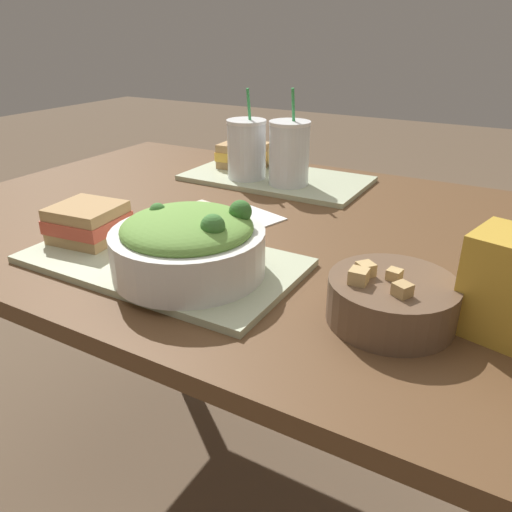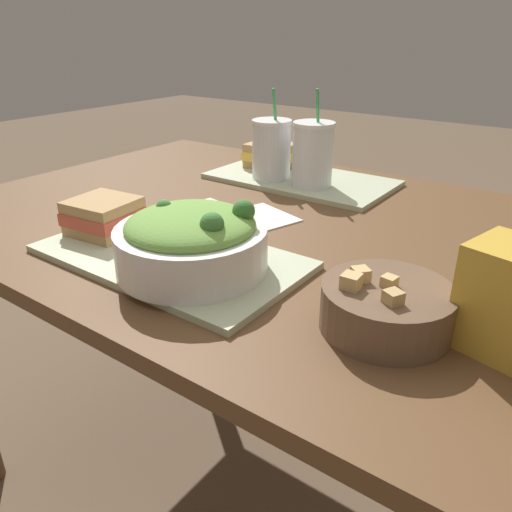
{
  "view_description": "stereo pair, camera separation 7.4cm",
  "coord_description": "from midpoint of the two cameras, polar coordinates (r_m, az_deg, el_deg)",
  "views": [
    {
      "loc": [
        0.53,
        -0.84,
        1.14
      ],
      "look_at": [
        0.2,
        -0.25,
        0.83
      ],
      "focal_mm": 35.0,
      "sensor_mm": 36.0,
      "label": 1
    },
    {
      "loc": [
        0.59,
        -0.8,
        1.14
      ],
      "look_at": [
        0.2,
        -0.25,
        0.83
      ],
      "focal_mm": 35.0,
      "sensor_mm": 36.0,
      "label": 2
    }
  ],
  "objects": [
    {
      "name": "sandwich_near",
      "position": [
        0.96,
        -20.8,
        3.58
      ],
      "size": [
        0.13,
        0.12,
        0.06
      ],
      "rotation": [
        0.0,
        0.0,
        0.11
      ],
      "color": "tan",
      "rests_on": "tray_near"
    },
    {
      "name": "drink_cup_dark",
      "position": [
        1.27,
        -2.79,
        11.88
      ],
      "size": [
        0.1,
        0.1,
        0.22
      ],
      "color": "silver",
      "rests_on": "tray_far"
    },
    {
      "name": "sandwich_far",
      "position": [
        1.38,
        -2.95,
        11.4
      ],
      "size": [
        0.13,
        0.11,
        0.06
      ],
      "rotation": [
        0.0,
        0.0,
        0.05
      ],
      "color": "tan",
      "rests_on": "tray_far"
    },
    {
      "name": "soup_bowl",
      "position": [
        0.68,
        12.23,
        -4.91
      ],
      "size": [
        0.17,
        0.17,
        0.08
      ],
      "color": "brown",
      "rests_on": "dining_table"
    },
    {
      "name": "drink_cup_red",
      "position": [
        1.21,
        2.02,
        11.4
      ],
      "size": [
        0.1,
        0.1,
        0.23
      ],
      "color": "silver",
      "rests_on": "tray_far"
    },
    {
      "name": "dining_table",
      "position": [
        1.1,
        -4.32,
        -0.4
      ],
      "size": [
        1.3,
        0.95,
        0.78
      ],
      "color": "brown",
      "rests_on": "ground_plane"
    },
    {
      "name": "salad_bowl",
      "position": [
        0.78,
        -10.46,
        1.41
      ],
      "size": [
        0.24,
        0.24,
        0.11
      ],
      "color": "white",
      "rests_on": "tray_near"
    },
    {
      "name": "ground_plane",
      "position": [
        1.51,
        -3.43,
        -24.18
      ],
      "size": [
        12.0,
        12.0,
        0.0
      ],
      "primitive_type": "plane",
      "color": "brown"
    },
    {
      "name": "tray_near",
      "position": [
        0.86,
        -13.11,
        -0.59
      ],
      "size": [
        0.46,
        0.25,
        0.01
      ],
      "color": "#B2BC99",
      "rests_on": "dining_table"
    },
    {
      "name": "napkin_folded",
      "position": [
        1.05,
        -2.94,
        4.53
      ],
      "size": [
        0.16,
        0.13,
        0.0
      ],
      "color": "white",
      "rests_on": "dining_table"
    },
    {
      "name": "baguette_far",
      "position": [
        1.4,
        -0.27,
        11.51
      ],
      "size": [
        0.1,
        0.08,
        0.06
      ],
      "rotation": [
        0.0,
        0.0,
        1.25
      ],
      "color": "#DBBC84",
      "rests_on": "tray_far"
    },
    {
      "name": "tray_far",
      "position": [
        1.3,
        0.65,
        8.84
      ],
      "size": [
        0.46,
        0.25,
        0.01
      ],
      "color": "#B2BC99",
      "rests_on": "dining_table"
    },
    {
      "name": "baguette_near",
      "position": [
        0.91,
        -9.47,
        3.54
      ],
      "size": [
        0.11,
        0.07,
        0.06
      ],
      "rotation": [
        0.0,
        0.0,
        1.45
      ],
      "color": "#DBBC84",
      "rests_on": "tray_near"
    }
  ]
}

